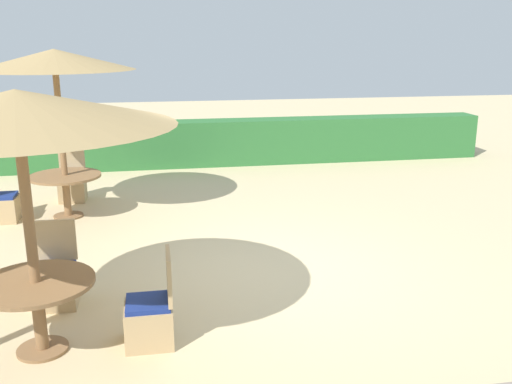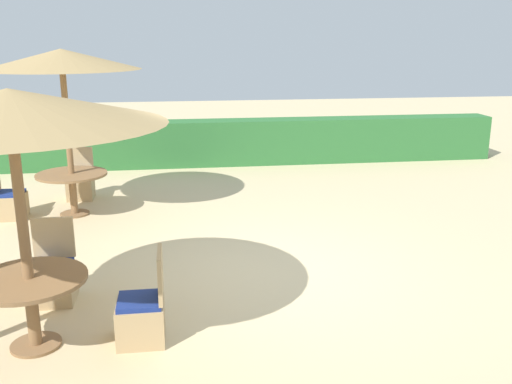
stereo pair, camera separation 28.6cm
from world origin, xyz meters
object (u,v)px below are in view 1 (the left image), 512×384
at_px(patio_chair_front_left_north, 56,282).
at_px(round_table_back_left, 66,183).
at_px(parasol_front_left, 16,109).
at_px(patio_chair_front_left_east, 151,318).
at_px(parasol_back_left, 54,60).
at_px(patio_chair_back_left_north, 73,187).
at_px(round_table_front_left, 37,296).
at_px(patio_chair_back_left_west, 2,206).

bearing_deg(patio_chair_front_left_north, round_table_back_left, -84.60).
height_order(parasol_front_left, patio_chair_front_left_east, parasol_front_left).
distance_m(patio_chair_front_left_east, parasol_back_left, 5.10).
height_order(patio_chair_front_left_east, patio_chair_back_left_north, same).
xyz_separation_m(round_table_front_left, parasol_back_left, (-0.32, 4.32, 1.98)).
bearing_deg(patio_chair_front_left_north, parasol_front_left, 90.47).
height_order(patio_chair_front_left_east, round_table_back_left, patio_chair_front_left_east).
bearing_deg(patio_chair_front_left_east, patio_chair_back_left_west, 28.84).
bearing_deg(parasol_front_left, patio_chair_back_left_west, 107.37).
xyz_separation_m(parasol_front_left, round_table_back_left, (-0.32, 4.32, -1.73)).
bearing_deg(round_table_back_left, patio_chair_front_left_east, -72.73).
distance_m(parasol_back_left, patio_chair_back_left_west, 2.50).
height_order(parasol_back_left, patio_chair_back_left_north, parasol_back_left).
distance_m(round_table_front_left, patio_chair_back_left_west, 4.47).
relative_size(patio_chair_front_left_north, patio_chair_front_left_east, 1.00).
xyz_separation_m(parasol_front_left, patio_chair_back_left_west, (-1.33, 4.26, -2.05)).
bearing_deg(round_table_back_left, patio_chair_front_left_north, -84.60).
relative_size(round_table_front_left, patio_chair_back_left_north, 1.16).
bearing_deg(round_table_front_left, patio_chair_front_left_north, 90.47).
relative_size(patio_chair_front_left_east, parasol_back_left, 0.34).
bearing_deg(patio_chair_back_left_west, parasol_front_left, 17.37).
xyz_separation_m(round_table_back_left, patio_chair_back_left_north, (-0.04, 0.99, -0.32)).
bearing_deg(patio_chair_back_left_west, round_table_front_left, 17.37).
distance_m(patio_chair_front_left_north, round_table_back_left, 3.35).
relative_size(round_table_back_left, patio_chair_back_left_north, 1.24).
bearing_deg(parasol_front_left, patio_chair_front_left_east, -1.80).
xyz_separation_m(patio_chair_front_left_north, patio_chair_back_left_north, (-0.35, 4.31, 0.00)).
bearing_deg(patio_chair_back_left_north, parasol_back_left, 92.22).
distance_m(round_table_front_left, parasol_back_left, 4.76).
distance_m(parasol_front_left, parasol_back_left, 4.34).
height_order(round_table_front_left, round_table_back_left, round_table_front_left).
bearing_deg(patio_chair_back_left_north, parasol_front_left, 93.88).
height_order(parasol_back_left, round_table_back_left, parasol_back_left).
relative_size(round_table_front_left, patio_chair_front_left_north, 1.16).
bearing_deg(patio_chair_front_left_north, parasol_back_left, -84.60).
relative_size(parasol_front_left, patio_chair_front_left_east, 2.94).
relative_size(patio_chair_front_left_north, patio_chair_back_left_west, 1.00).
bearing_deg(round_table_front_left, round_table_back_left, 94.26).
bearing_deg(patio_chair_back_left_west, patio_chair_back_left_north, 137.29).
relative_size(round_table_front_left, patio_chair_back_left_west, 1.16).
bearing_deg(patio_chair_front_left_east, round_table_back_left, 17.27).
xyz_separation_m(patio_chair_back_left_west, patio_chair_back_left_north, (0.97, 1.05, 0.00)).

